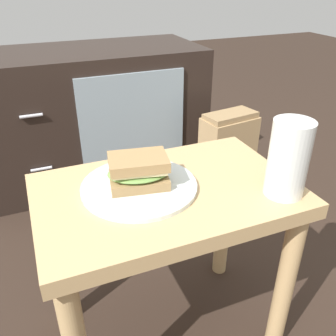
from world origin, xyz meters
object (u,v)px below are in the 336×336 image
object	(u,v)px
sandwich_front	(139,171)
tv_cabinet	(94,115)
plate	(139,186)
paper_bag	(227,157)
beer_glass	(288,161)

from	to	relation	value
sandwich_front	tv_cabinet	bearing A→B (deg)	84.89
sandwich_front	plate	bearing A→B (deg)	-45.00
tv_cabinet	paper_bag	xyz separation A→B (m)	(0.45, -0.42, -0.10)
paper_bag	sandwich_front	bearing A→B (deg)	-136.88
tv_cabinet	beer_glass	xyz separation A→B (m)	(0.19, -1.06, 0.25)
beer_glass	tv_cabinet	bearing A→B (deg)	100.29
plate	paper_bag	size ratio (longest dim) A/B	0.65
beer_glass	paper_bag	distance (m)	0.77
beer_glass	paper_bag	world-z (taller)	beer_glass
beer_glass	paper_bag	size ratio (longest dim) A/B	0.42
plate	paper_bag	world-z (taller)	plate
sandwich_front	paper_bag	bearing A→B (deg)	43.12
tv_cabinet	paper_bag	bearing A→B (deg)	-42.84
plate	tv_cabinet	bearing A→B (deg)	84.89
sandwich_front	paper_bag	world-z (taller)	sandwich_front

